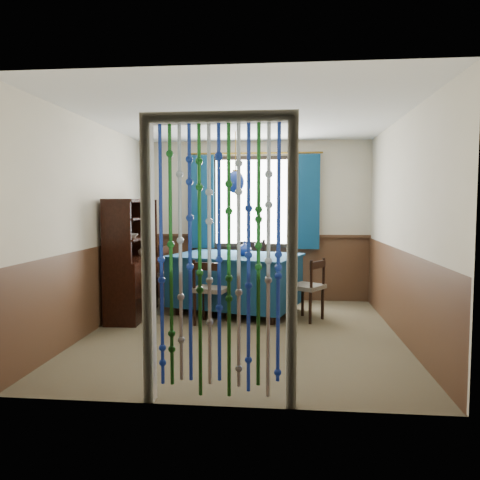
# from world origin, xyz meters

# --- Properties ---
(floor) EXTENTS (4.00, 4.00, 0.00)m
(floor) POSITION_xyz_m (0.00, 0.00, 0.00)
(floor) COLOR brown
(floor) RESTS_ON ground
(ceiling) EXTENTS (4.00, 4.00, 0.00)m
(ceiling) POSITION_xyz_m (0.00, 0.00, 2.50)
(ceiling) COLOR silver
(ceiling) RESTS_ON ground
(wall_back) EXTENTS (3.60, 0.00, 3.60)m
(wall_back) POSITION_xyz_m (0.00, 2.00, 1.25)
(wall_back) COLOR beige
(wall_back) RESTS_ON ground
(wall_front) EXTENTS (3.60, 0.00, 3.60)m
(wall_front) POSITION_xyz_m (0.00, -2.00, 1.25)
(wall_front) COLOR beige
(wall_front) RESTS_ON ground
(wall_left) EXTENTS (0.00, 4.00, 4.00)m
(wall_left) POSITION_xyz_m (-1.80, 0.00, 1.25)
(wall_left) COLOR beige
(wall_left) RESTS_ON ground
(wall_right) EXTENTS (0.00, 4.00, 4.00)m
(wall_right) POSITION_xyz_m (1.80, 0.00, 1.25)
(wall_right) COLOR beige
(wall_right) RESTS_ON ground
(wainscot_back) EXTENTS (3.60, 0.00, 3.60)m
(wainscot_back) POSITION_xyz_m (0.00, 1.99, 0.50)
(wainscot_back) COLOR #492D1B
(wainscot_back) RESTS_ON ground
(wainscot_front) EXTENTS (3.60, 0.00, 3.60)m
(wainscot_front) POSITION_xyz_m (0.00, -1.99, 0.50)
(wainscot_front) COLOR #492D1B
(wainscot_front) RESTS_ON ground
(wainscot_left) EXTENTS (0.00, 4.00, 4.00)m
(wainscot_left) POSITION_xyz_m (-1.79, 0.00, 0.50)
(wainscot_left) COLOR #492D1B
(wainscot_left) RESTS_ON ground
(wainscot_right) EXTENTS (0.00, 4.00, 4.00)m
(wainscot_right) POSITION_xyz_m (1.79, 0.00, 0.50)
(wainscot_right) COLOR #492D1B
(wainscot_right) RESTS_ON ground
(window) EXTENTS (1.32, 0.12, 1.42)m
(window) POSITION_xyz_m (0.00, 1.95, 1.55)
(window) COLOR black
(window) RESTS_ON wall_back
(doorway) EXTENTS (1.16, 0.12, 2.18)m
(doorway) POSITION_xyz_m (0.00, -1.94, 1.05)
(doorway) COLOR silver
(doorway) RESTS_ON ground
(dining_table) EXTENTS (1.96, 1.61, 0.81)m
(dining_table) POSITION_xyz_m (-0.20, 1.04, 0.47)
(dining_table) COLOR navy
(dining_table) RESTS_ON floor
(chair_near) EXTENTS (0.48, 0.46, 0.83)m
(chair_near) POSITION_xyz_m (-0.44, 0.38, 0.44)
(chair_near) COLOR black
(chair_near) RESTS_ON floor
(chair_far) EXTENTS (0.49, 0.47, 0.96)m
(chair_far) POSITION_xyz_m (-0.05, 1.73, 0.51)
(chair_far) COLOR black
(chair_far) RESTS_ON floor
(chair_left) EXTENTS (0.50, 0.52, 0.93)m
(chair_left) POSITION_xyz_m (-1.11, 1.29, 0.49)
(chair_left) COLOR black
(chair_left) RESTS_ON floor
(chair_right) EXTENTS (0.54, 0.55, 0.81)m
(chair_right) POSITION_xyz_m (0.79, 0.71, 0.43)
(chair_right) COLOR black
(chair_right) RESTS_ON floor
(sideboard) EXTENTS (0.47, 1.22, 1.58)m
(sideboard) POSITION_xyz_m (-1.57, 0.71, 0.56)
(sideboard) COLOR black
(sideboard) RESTS_ON floor
(pendant_lamp) EXTENTS (0.25, 0.25, 0.84)m
(pendant_lamp) POSITION_xyz_m (-0.20, 1.04, 1.82)
(pendant_lamp) COLOR olive
(pendant_lamp) RESTS_ON ceiling
(vase_table) EXTENTS (0.22, 0.22, 0.18)m
(vase_table) POSITION_xyz_m (-0.06, 0.97, 0.90)
(vase_table) COLOR navy
(vase_table) RESTS_ON dining_table
(bowl_shelf) EXTENTS (0.28, 0.28, 0.05)m
(bowl_shelf) POSITION_xyz_m (-1.51, 0.52, 1.11)
(bowl_shelf) COLOR beige
(bowl_shelf) RESTS_ON sideboard
(vase_sideboard) EXTENTS (0.19, 0.19, 0.17)m
(vase_sideboard) POSITION_xyz_m (-1.51, 1.04, 0.87)
(vase_sideboard) COLOR beige
(vase_sideboard) RESTS_ON sideboard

